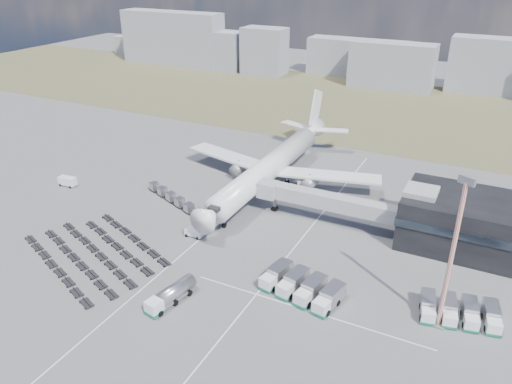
% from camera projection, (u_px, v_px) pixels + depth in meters
% --- Properties ---
extents(ground, '(420.00, 420.00, 0.00)m').
position_uv_depth(ground, '(201.00, 248.00, 96.02)').
color(ground, '#565659').
rests_on(ground, ground).
extents(grass_strip, '(420.00, 90.00, 0.01)m').
position_uv_depth(grass_strip, '(361.00, 106.00, 184.47)').
color(grass_strip, brown).
rests_on(grass_strip, ground).
extents(lane_markings, '(47.12, 110.00, 0.01)m').
position_uv_depth(lane_markings, '(253.00, 253.00, 94.47)').
color(lane_markings, silver).
rests_on(lane_markings, ground).
extents(terminal, '(30.40, 16.40, 11.00)m').
position_uv_depth(terminal, '(484.00, 225.00, 93.65)').
color(terminal, black).
rests_on(terminal, ground).
extents(jet_bridge, '(30.30, 3.80, 7.05)m').
position_uv_depth(jet_bridge, '(317.00, 199.00, 103.80)').
color(jet_bridge, '#939399').
rests_on(jet_bridge, ground).
extents(airliner, '(51.59, 64.53, 17.62)m').
position_uv_depth(airliner, '(272.00, 165.00, 119.75)').
color(airliner, white).
rests_on(airliner, ground).
extents(skyline, '(311.81, 27.14, 25.27)m').
position_uv_depth(skyline, '(417.00, 61.00, 205.72)').
color(skyline, '#8F919C').
rests_on(skyline, ground).
extents(fuel_tanker, '(4.13, 9.82, 3.08)m').
position_uv_depth(fuel_tanker, '(171.00, 295.00, 80.51)').
color(fuel_tanker, white).
rests_on(fuel_tanker, ground).
extents(pushback_tug, '(3.72, 2.15, 1.61)m').
position_uv_depth(pushback_tug, '(194.00, 233.00, 99.80)').
color(pushback_tug, white).
rests_on(pushback_tug, ground).
extents(utility_van, '(4.48, 2.25, 2.32)m').
position_uv_depth(utility_van, '(68.00, 182.00, 121.07)').
color(utility_van, white).
rests_on(utility_van, ground).
extents(catering_truck, '(4.06, 6.38, 2.72)m').
position_uv_depth(catering_truck, '(303.00, 183.00, 119.91)').
color(catering_truck, white).
rests_on(catering_truck, ground).
extents(service_trucks_near, '(13.93, 9.38, 2.85)m').
position_uv_depth(service_trucks_near, '(302.00, 286.00, 82.55)').
color(service_trucks_near, white).
rests_on(service_trucks_near, ground).
extents(service_trucks_far, '(12.54, 8.48, 2.56)m').
position_uv_depth(service_trucks_far, '(459.00, 311.00, 77.04)').
color(service_trucks_far, white).
rests_on(service_trucks_far, ground).
extents(uld_row, '(20.35, 9.80, 1.93)m').
position_uv_depth(uld_row, '(175.00, 199.00, 112.35)').
color(uld_row, black).
rests_on(uld_row, ground).
extents(baggage_dollies, '(32.42, 26.38, 0.67)m').
position_uv_depth(baggage_dollies, '(95.00, 253.00, 93.98)').
color(baggage_dollies, black).
rests_on(baggage_dollies, ground).
extents(floodlight_mast, '(2.34, 1.92, 24.89)m').
position_uv_depth(floodlight_mast, '(452.00, 256.00, 70.90)').
color(floodlight_mast, '#BA381D').
rests_on(floodlight_mast, ground).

